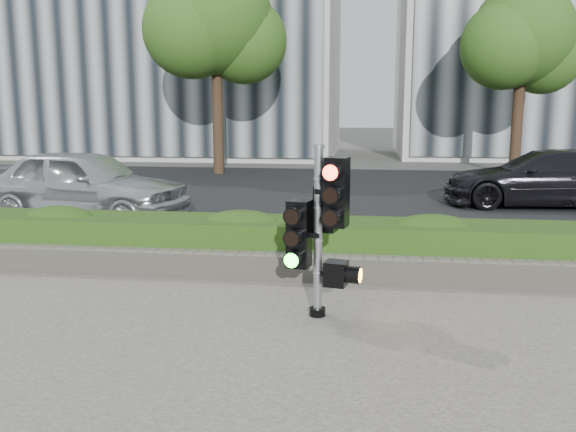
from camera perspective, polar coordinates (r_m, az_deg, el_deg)
The scene contains 10 objects.
ground at distance 6.37m, azimuth 1.77°, elevation -11.07°, with size 120.00×120.00×0.00m, color #51514C.
road at distance 16.09m, azimuth 5.34°, elevation 1.99°, with size 60.00×13.00×0.02m, color black.
curb at distance 9.35m, azimuth 3.71°, elevation -3.72°, with size 60.00×0.25×0.12m, color gray.
stone_wall at distance 8.11m, azimuth 3.13°, elevation -4.88°, with size 12.00×0.32×0.34m, color gray.
hedge at distance 8.70m, azimuth 3.47°, elevation -2.69°, with size 12.00×1.00×0.68m, color #487E27.
tree_left at distance 21.27m, azimuth -6.77°, elevation 17.58°, with size 4.61×4.03×7.34m.
tree_right at distance 22.12m, azimuth 21.03°, elevation 15.24°, with size 4.10×3.58×6.53m.
traffic_signal at distance 6.59m, azimuth 3.12°, elevation -0.64°, with size 0.68×0.54×1.89m.
car_silver at distance 13.03m, azimuth -18.50°, elevation 2.83°, with size 1.72×4.28×1.46m, color silver.
car_dark at distance 15.28m, azimuth 22.87°, elevation 3.30°, with size 1.84×4.52×1.31m, color black.
Camera 1 is at (0.58, -5.91, 2.32)m, focal length 38.00 mm.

